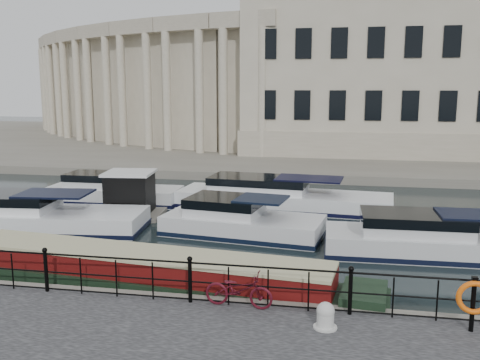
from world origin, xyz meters
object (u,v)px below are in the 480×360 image
bicycle (239,290)px  harbour_hut (130,196)px  life_ring_post (474,299)px  narrowboat (142,278)px  mooring_bollard (325,316)px

bicycle → harbour_hut: size_ratio=0.54×
life_ring_post → narrowboat: life_ring_post is taller
mooring_bollard → narrowboat: bearing=153.6°
harbour_hut → mooring_bollard: bearing=-57.2°
life_ring_post → mooring_bollard: bearing=-173.4°
narrowboat → harbour_hut: (-3.81, 8.58, 0.59)m
bicycle → life_ring_post: 5.43m
life_ring_post → narrowboat: size_ratio=0.09×
narrowboat → life_ring_post: bearing=-8.5°
bicycle → life_ring_post: bearing=-90.0°
mooring_bollard → life_ring_post: size_ratio=0.48×
harbour_hut → narrowboat: bearing=-72.6°
mooring_bollard → harbour_hut: size_ratio=0.19×
mooring_bollard → narrowboat: size_ratio=0.04×
bicycle → life_ring_post: life_ring_post is taller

